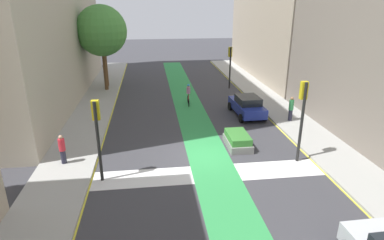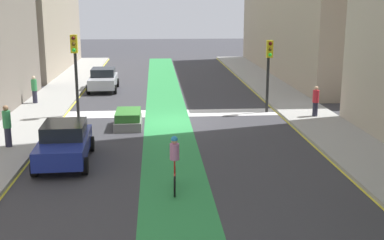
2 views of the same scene
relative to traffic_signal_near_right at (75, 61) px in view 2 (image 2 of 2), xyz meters
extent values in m
plane|color=#38383D|center=(-5.14, 1.10, -3.15)|extent=(120.00, 120.00, 0.00)
cube|color=#2D8C47|center=(-4.82, 1.10, -3.14)|extent=(2.40, 60.00, 0.01)
cube|color=silver|center=(-5.14, -0.90, -3.14)|extent=(12.00, 1.80, 0.01)
cube|color=#9E9E99|center=(-12.64, 1.10, -3.07)|extent=(3.00, 60.00, 0.15)
cube|color=yellow|center=(-11.14, 1.10, -3.14)|extent=(0.16, 60.00, 0.01)
cube|color=#9E9E99|center=(2.36, 1.10, -3.07)|extent=(3.00, 60.00, 0.15)
cube|color=yellow|center=(0.86, 1.10, -3.14)|extent=(0.16, 60.00, 0.01)
cylinder|color=black|center=(0.00, -0.12, -0.89)|extent=(0.16, 0.16, 4.50)
cube|color=gold|center=(0.00, 0.08, 0.88)|extent=(0.35, 0.28, 0.95)
sphere|color=#3F0A0A|center=(0.00, 0.22, 1.18)|extent=(0.20, 0.20, 0.20)
sphere|color=#4C380C|center=(0.00, 0.22, 0.88)|extent=(0.20, 0.20, 0.20)
sphere|color=#26D833|center=(0.00, 0.22, 0.58)|extent=(0.20, 0.20, 0.20)
cylinder|color=black|center=(-10.56, -0.82, -1.09)|extent=(0.16, 0.16, 4.10)
cube|color=gold|center=(-10.56, -0.62, 0.48)|extent=(0.35, 0.28, 0.95)
sphere|color=#3F0A0A|center=(-10.56, -0.48, 0.78)|extent=(0.20, 0.20, 0.20)
sphere|color=#4C380C|center=(-10.56, -0.48, 0.48)|extent=(0.20, 0.20, 0.20)
sphere|color=#26D833|center=(-10.56, -0.48, 0.18)|extent=(0.20, 0.20, 0.20)
cube|color=navy|center=(-0.63, 7.72, -2.48)|extent=(1.97, 4.27, 0.70)
cube|color=black|center=(-0.62, 7.52, -1.85)|extent=(1.68, 2.06, 0.55)
cylinder|color=black|center=(-1.59, 9.15, -2.83)|extent=(0.25, 0.65, 0.64)
cylinder|color=black|center=(0.21, 9.22, -2.83)|extent=(0.25, 0.65, 0.64)
cylinder|color=black|center=(-1.47, 6.21, -2.83)|extent=(0.25, 0.65, 0.64)
cylinder|color=black|center=(0.33, 6.28, -2.83)|extent=(0.25, 0.65, 0.64)
cube|color=#B2B7BF|center=(-0.52, -8.72, -2.48)|extent=(1.86, 4.22, 0.70)
cube|color=black|center=(-0.52, -8.92, -1.85)|extent=(1.63, 2.02, 0.55)
cylinder|color=black|center=(-1.44, -7.27, -2.83)|extent=(0.23, 0.64, 0.64)
cylinder|color=black|center=(0.36, -7.24, -2.83)|extent=(0.23, 0.64, 0.64)
cylinder|color=black|center=(-1.40, -10.20, -2.83)|extent=(0.23, 0.64, 0.64)
cylinder|color=black|center=(0.40, -10.18, -2.83)|extent=(0.23, 0.64, 0.64)
torus|color=black|center=(-4.78, 11.52, -2.81)|extent=(0.09, 0.68, 0.68)
torus|color=black|center=(-4.83, 10.47, -2.81)|extent=(0.09, 0.68, 0.68)
cylinder|color=red|center=(-4.80, 10.99, -2.63)|extent=(0.10, 0.95, 0.06)
cylinder|color=red|center=(-4.81, 10.84, -2.36)|extent=(0.05, 0.05, 0.50)
cylinder|color=#BF72A5|center=(-4.81, 10.84, -1.83)|extent=(0.32, 0.32, 0.55)
sphere|color=tan|center=(-4.81, 10.84, -1.45)|extent=(0.22, 0.22, 0.22)
sphere|color=#268CCC|center=(-4.81, 10.84, -1.41)|extent=(0.23, 0.23, 0.23)
cylinder|color=#262638|center=(3.13, -3.76, -2.61)|extent=(0.28, 0.28, 0.76)
cylinder|color=#338C4C|center=(3.13, -3.76, -1.89)|extent=(0.34, 0.34, 0.68)
sphere|color=beige|center=(3.13, -3.76, -1.44)|extent=(0.22, 0.22, 0.22)
cylinder|color=#262638|center=(-12.80, 1.02, -2.62)|extent=(0.28, 0.28, 0.75)
cylinder|color=red|center=(-12.80, 1.02, -1.91)|extent=(0.34, 0.34, 0.67)
sphere|color=tan|center=(-12.80, 1.02, -1.47)|extent=(0.22, 0.22, 0.22)
cylinder|color=#262638|center=(2.08, 5.76, -2.58)|extent=(0.28, 0.28, 0.83)
cylinder|color=#338C4C|center=(2.08, 5.76, -1.80)|extent=(0.34, 0.34, 0.73)
sphere|color=#8C6647|center=(2.08, 5.76, -1.32)|extent=(0.24, 0.24, 0.24)
cube|color=slate|center=(-2.82, 2.17, -2.92)|extent=(1.35, 2.38, 0.45)
cube|color=#33722D|center=(-2.82, 2.17, -2.50)|extent=(1.21, 2.14, 0.40)
camera|label=1|loc=(-7.96, -15.53, 5.34)|focal=30.47mm
camera|label=2|loc=(-4.21, 26.71, 3.03)|focal=46.60mm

